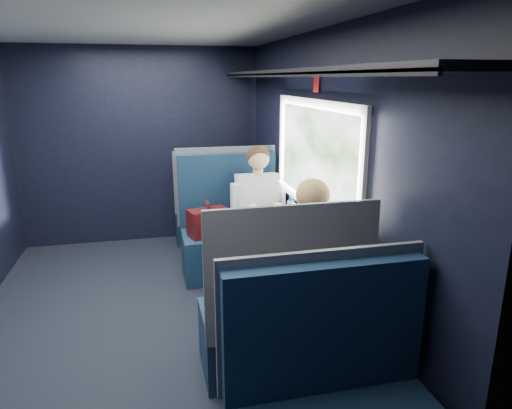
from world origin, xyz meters
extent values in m
cube|color=black|center=(0.00, 0.00, -0.01)|extent=(2.80, 4.20, 0.01)
cube|color=black|center=(1.45, 0.00, 1.15)|extent=(0.10, 4.20, 2.30)
cube|color=black|center=(0.00, 2.15, 1.15)|extent=(2.80, 0.10, 2.30)
cube|color=black|center=(0.00, -2.15, 1.15)|extent=(2.80, 0.10, 2.30)
cube|color=silver|center=(0.00, 0.00, 2.35)|extent=(2.80, 4.20, 0.10)
cube|color=beige|center=(1.38, 0.00, 1.74)|extent=(0.03, 1.84, 0.07)
cube|color=beige|center=(1.38, 0.00, 0.90)|extent=(0.03, 1.84, 0.07)
cube|color=beige|center=(1.38, -0.89, 1.32)|extent=(0.03, 0.07, 0.78)
cube|color=beige|center=(1.38, 0.89, 1.32)|extent=(0.03, 0.07, 0.78)
cube|color=black|center=(1.22, 0.00, 1.98)|extent=(0.36, 4.10, 0.04)
cube|color=black|center=(1.05, 0.00, 1.96)|extent=(0.02, 4.10, 0.03)
cube|color=red|center=(1.38, 0.00, 1.89)|extent=(0.01, 0.10, 0.12)
cylinder|color=#54565E|center=(0.88, 0.00, 0.35)|extent=(0.08, 0.08, 0.70)
cube|color=beige|center=(1.06, 0.00, 0.72)|extent=(0.62, 1.00, 0.04)
cube|color=#0C1F36|center=(0.85, 0.78, 0.23)|extent=(1.00, 0.50, 0.45)
cube|color=#0C1F36|center=(0.85, 1.08, 0.82)|extent=(1.00, 0.10, 0.75)
cube|color=#54565E|center=(0.85, 1.14, 0.85)|extent=(1.04, 0.03, 0.82)
cube|color=#54565E|center=(0.85, 0.73, 0.55)|extent=(0.06, 0.40, 0.20)
cube|color=#4C1014|center=(0.60, 0.76, 0.58)|extent=(0.42, 0.30, 0.27)
cylinder|color=#4C1014|center=(0.60, 0.76, 0.77)|extent=(0.08, 0.16, 0.03)
cylinder|color=silver|center=(0.79, 0.72, 0.56)|extent=(0.08, 0.08, 0.22)
cylinder|color=#1641AA|center=(0.79, 0.72, 0.69)|extent=(0.04, 0.04, 0.05)
cube|color=#0C1F36|center=(0.85, -0.78, 0.23)|extent=(1.00, 0.50, 0.45)
cube|color=#0C1F36|center=(0.85, -1.08, 0.82)|extent=(1.00, 0.10, 0.75)
cube|color=#54565E|center=(0.85, -1.14, 0.85)|extent=(1.04, 0.03, 0.82)
cube|color=#54565E|center=(0.85, -0.73, 0.55)|extent=(0.06, 0.40, 0.20)
cube|color=#0C1F36|center=(0.85, 1.88, 0.23)|extent=(1.00, 0.40, 0.45)
cube|color=#0C1F36|center=(0.85, 1.64, 0.78)|extent=(1.00, 0.10, 0.66)
cube|color=#54565E|center=(0.85, 1.59, 0.80)|extent=(1.04, 0.03, 0.72)
cube|color=#0C1F36|center=(0.85, -1.64, 0.78)|extent=(1.00, 0.10, 0.66)
cube|color=#54565E|center=(0.85, -1.59, 0.80)|extent=(1.04, 0.03, 0.72)
cube|color=black|center=(1.10, 0.64, 0.53)|extent=(0.36, 0.44, 0.16)
cube|color=black|center=(1.10, 0.44, 0.23)|extent=(0.32, 0.12, 0.45)
cube|color=silver|center=(1.10, 0.80, 0.78)|extent=(0.40, 0.29, 0.53)
cylinder|color=#D8A88C|center=(1.10, 0.76, 1.06)|extent=(0.10, 0.10, 0.06)
sphere|color=#D8A88C|center=(1.10, 0.74, 1.20)|extent=(0.21, 0.21, 0.21)
sphere|color=#382114|center=(1.10, 0.76, 1.21)|extent=(0.22, 0.22, 0.22)
cube|color=silver|center=(0.88, 0.76, 0.78)|extent=(0.09, 0.12, 0.34)
cube|color=silver|center=(1.32, 0.76, 0.78)|extent=(0.09, 0.12, 0.34)
cube|color=black|center=(1.10, -0.64, 0.53)|extent=(0.36, 0.44, 0.16)
cube|color=black|center=(1.10, -0.44, 0.23)|extent=(0.32, 0.12, 0.45)
cube|color=black|center=(1.10, -0.80, 0.78)|extent=(0.40, 0.29, 0.53)
cylinder|color=#D8A88C|center=(1.10, -0.76, 1.06)|extent=(0.10, 0.10, 0.06)
sphere|color=#D8A88C|center=(1.10, -0.74, 1.20)|extent=(0.21, 0.21, 0.21)
sphere|color=tan|center=(1.10, -0.76, 1.21)|extent=(0.22, 0.22, 0.22)
cube|color=black|center=(0.88, -0.76, 0.78)|extent=(0.09, 0.12, 0.34)
cube|color=black|center=(1.32, -0.76, 0.78)|extent=(0.09, 0.12, 0.34)
cube|color=tan|center=(1.10, -0.86, 0.90)|extent=(0.26, 0.07, 0.36)
cube|color=white|center=(1.05, 0.03, 0.74)|extent=(0.63, 0.81, 0.01)
cube|color=silver|center=(1.29, 0.04, 0.75)|extent=(0.23, 0.30, 0.01)
cube|color=silver|center=(1.39, 0.04, 0.86)|extent=(0.02, 0.30, 0.20)
cube|color=black|center=(1.39, 0.04, 0.86)|extent=(0.01, 0.26, 0.17)
cylinder|color=silver|center=(1.25, 0.18, 0.82)|extent=(0.06, 0.06, 0.17)
cylinder|color=#1641AA|center=(1.25, 0.18, 0.93)|extent=(0.03, 0.03, 0.04)
cylinder|color=white|center=(1.33, 0.36, 0.78)|extent=(0.07, 0.07, 0.09)
camera|label=1|loc=(0.08, -3.46, 1.94)|focal=32.00mm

